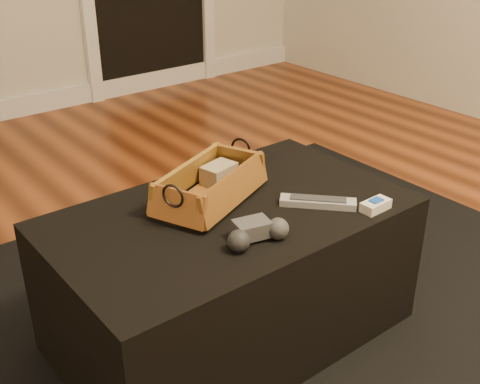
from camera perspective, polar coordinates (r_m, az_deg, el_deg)
area_rug at (r=1.88m, az=0.09°, el=-13.88°), size 2.60×2.00×0.01m
ottoman at (r=1.78m, az=-0.91°, el=-7.75°), size 1.00×0.60×0.42m
tv_remote at (r=1.70m, az=-2.76°, el=-0.47°), size 0.19×0.13×0.02m
cloth_bundle at (r=1.80m, az=-2.01°, el=1.78°), size 0.11×0.09×0.06m
wicker_basket at (r=1.71m, az=-2.85°, el=0.48°), size 0.41×0.32×0.13m
game_controller at (r=1.51m, az=1.54°, el=-3.83°), size 0.18×0.11×0.06m
silver_remote at (r=1.71m, az=7.40°, el=-0.94°), size 0.18×0.19×0.02m
cream_gadget at (r=1.71m, az=12.74°, el=-1.23°), size 0.09×0.05×0.03m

